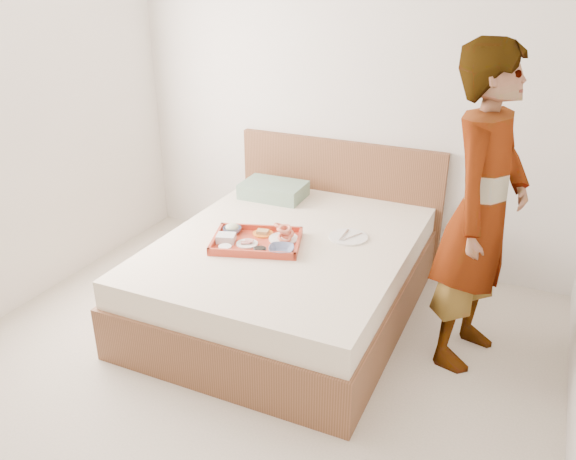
{
  "coord_description": "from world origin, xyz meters",
  "views": [
    {
      "loc": [
        1.41,
        -2.14,
        2.17
      ],
      "look_at": [
        0.01,
        0.9,
        0.65
      ],
      "focal_mm": 36.35,
      "sensor_mm": 36.0,
      "label": 1
    }
  ],
  "objects_px": {
    "bed": "(287,275)",
    "tray": "(257,241)",
    "dinner_plate": "(348,237)",
    "person": "(482,212)"
  },
  "relations": [
    {
      "from": "dinner_plate",
      "to": "person",
      "type": "xyz_separation_m",
      "value": [
        0.83,
        -0.18,
        0.39
      ]
    },
    {
      "from": "tray",
      "to": "dinner_plate",
      "type": "bearing_deg",
      "value": 16.21
    },
    {
      "from": "person",
      "to": "dinner_plate",
      "type": "bearing_deg",
      "value": 90.19
    },
    {
      "from": "bed",
      "to": "dinner_plate",
      "type": "distance_m",
      "value": 0.49
    },
    {
      "from": "bed",
      "to": "person",
      "type": "relative_size",
      "value": 1.08
    },
    {
      "from": "tray",
      "to": "dinner_plate",
      "type": "height_order",
      "value": "tray"
    },
    {
      "from": "dinner_plate",
      "to": "person",
      "type": "bearing_deg",
      "value": -12.53
    },
    {
      "from": "tray",
      "to": "person",
      "type": "bearing_deg",
      "value": -10.99
    },
    {
      "from": "bed",
      "to": "tray",
      "type": "distance_m",
      "value": 0.36
    },
    {
      "from": "bed",
      "to": "tray",
      "type": "bearing_deg",
      "value": -135.51
    }
  ]
}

